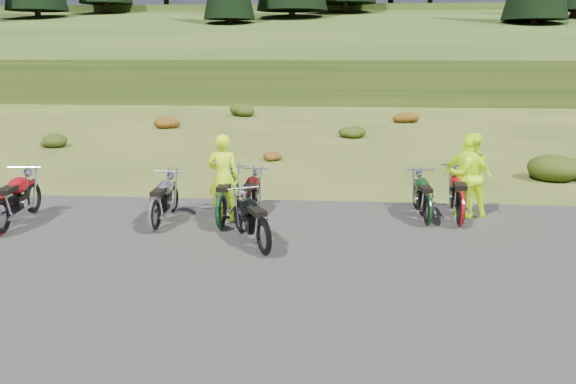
{
  "coord_description": "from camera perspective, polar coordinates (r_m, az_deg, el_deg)",
  "views": [
    {
      "loc": [
        1.67,
        -9.44,
        3.69
      ],
      "look_at": [
        0.81,
        1.59,
        0.86
      ],
      "focal_mm": 35.0,
      "sensor_mm": 36.0,
      "label": 1
    }
  ],
  "objects": [
    {
      "name": "ground",
      "position": [
        10.27,
        -5.22,
        -6.76
      ],
      "size": [
        300.0,
        300.0,
        0.0
      ],
      "primitive_type": "plane",
      "color": "#374015",
      "rests_on": "ground"
    },
    {
      "name": "gravel_pad",
      "position": [
        8.47,
        -7.51,
        -11.61
      ],
      "size": [
        20.0,
        12.0,
        0.04
      ],
      "primitive_type": "cube",
      "color": "black",
      "rests_on": "ground"
    },
    {
      "name": "hill_slope",
      "position": [
        59.57,
        2.9,
        10.81
      ],
      "size": [
        300.0,
        45.97,
        9.37
      ],
      "primitive_type": null,
      "rotation": [
        0.14,
        0.0,
        0.0
      ],
      "color": "#243612",
      "rests_on": "ground"
    },
    {
      "name": "hill_plateau",
      "position": [
        119.5,
        3.75,
        12.58
      ],
      "size": [
        300.0,
        90.0,
        9.17
      ],
      "primitive_type": "cube",
      "color": "#243612",
      "rests_on": "ground"
    },
    {
      "name": "shrub_1",
      "position": [
        23.61,
        -22.82,
        5.01
      ],
      "size": [
        1.03,
        1.03,
        0.61
      ],
      "primitive_type": "ellipsoid",
      "color": "#21330C",
      "rests_on": "ground"
    },
    {
      "name": "shrub_2",
      "position": [
        27.4,
        -12.35,
        7.12
      ],
      "size": [
        1.3,
        1.3,
        0.77
      ],
      "primitive_type": "ellipsoid",
      "color": "#6E2E0D",
      "rests_on": "ground"
    },
    {
      "name": "shrub_3",
      "position": [
        31.89,
        -4.57,
        8.52
      ],
      "size": [
        1.56,
        1.56,
        0.92
      ],
      "primitive_type": "ellipsoid",
      "color": "#21330C",
      "rests_on": "ground"
    },
    {
      "name": "shrub_4",
      "position": [
        19.07,
        -1.84,
        3.9
      ],
      "size": [
        0.77,
        0.77,
        0.45
      ],
      "primitive_type": "ellipsoid",
      "color": "#6E2E0D",
      "rests_on": "ground"
    },
    {
      "name": "shrub_5",
      "position": [
        24.19,
        6.43,
        6.24
      ],
      "size": [
        1.03,
        1.03,
        0.61
      ],
      "primitive_type": "ellipsoid",
      "color": "#21330C",
      "rests_on": "ground"
    },
    {
      "name": "shrub_6",
      "position": [
        29.66,
        11.77,
        7.68
      ],
      "size": [
        1.3,
        1.3,
        0.77
      ],
      "primitive_type": "ellipsoid",
      "color": "#6E2E0D",
      "rests_on": "ground"
    },
    {
      "name": "shrub_7",
      "position": [
        18.11,
        25.9,
        2.65
      ],
      "size": [
        1.56,
        1.56,
        0.92
      ],
      "primitive_type": "ellipsoid",
      "color": "#21330C",
      "rests_on": "ground"
    },
    {
      "name": "motorcycle_1",
      "position": [
        12.81,
        -26.97,
        -4.0
      ],
      "size": [
        0.93,
        2.3,
        1.18
      ],
      "primitive_type": null,
      "rotation": [
        0.0,
        0.0,
        1.65
      ],
      "color": "maroon",
      "rests_on": "ground"
    },
    {
      "name": "motorcycle_2",
      "position": [
        11.88,
        -6.76,
        -3.84
      ],
      "size": [
        0.78,
        2.19,
        1.14
      ],
      "primitive_type": null,
      "rotation": [
        0.0,
        0.0,
        1.55
      ],
      "color": "black",
      "rests_on": "ground"
    },
    {
      "name": "motorcycle_3",
      "position": [
        11.95,
        -13.3,
        -4.02
      ],
      "size": [
        0.68,
        2.03,
        1.06
      ],
      "primitive_type": null,
      "rotation": [
        0.0,
        0.0,
        1.57
      ],
      "color": "#9C9CA0",
      "rests_on": "ground"
    },
    {
      "name": "motorcycle_4",
      "position": [
        12.33,
        -4.26,
        -3.09
      ],
      "size": [
        0.74,
        1.93,
        0.99
      ],
      "primitive_type": null,
      "rotation": [
        0.0,
        0.0,
        1.51
      ],
      "color": "#4D0D0C",
      "rests_on": "ground"
    },
    {
      "name": "motorcycle_5",
      "position": [
        10.35,
        -2.45,
        -6.54
      ],
      "size": [
        1.51,
        2.07,
        1.04
      ],
      "primitive_type": null,
      "rotation": [
        0.0,
        0.0,
        2.05
      ],
      "color": "black",
      "rests_on": "ground"
    },
    {
      "name": "motorcycle_6",
      "position": [
        12.5,
        16.99,
        -3.45
      ],
      "size": [
        0.92,
        2.21,
        1.13
      ],
      "primitive_type": null,
      "rotation": [
        0.0,
        0.0,
        1.47
      ],
      "color": "#9C0B0F",
      "rests_on": "ground"
    },
    {
      "name": "motorcycle_7",
      "position": [
        12.39,
        13.91,
        -3.4
      ],
      "size": [
        0.72,
        1.96,
        1.02
      ],
      "primitive_type": null,
      "rotation": [
        0.0,
        0.0,
        1.61
      ],
      "color": "black",
      "rests_on": "ground"
    },
    {
      "name": "person_middle",
      "position": [
        12.21,
        -6.57,
        1.32
      ],
      "size": [
        0.73,
        0.51,
        1.91
      ],
      "primitive_type": "imported",
      "rotation": [
        0.0,
        0.0,
        3.06
      ],
      "color": "#C0F60C",
      "rests_on": "ground"
    },
    {
      "name": "person_right_a",
      "position": [
        13.1,
        17.87,
        1.54
      ],
      "size": [
        0.99,
        0.81,
        1.88
      ],
      "primitive_type": "imported",
      "rotation": [
        0.0,
        0.0,
        3.26
      ],
      "color": "#C0F60C",
      "rests_on": "ground"
    },
    {
      "name": "person_right_b",
      "position": [
        13.0,
        17.72,
        1.37
      ],
      "size": [
        1.17,
        0.84,
        1.84
      ],
      "primitive_type": "imported",
      "rotation": [
        0.0,
        0.0,
        2.73
      ],
      "color": "#C0F60C",
      "rests_on": "ground"
    }
  ]
}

